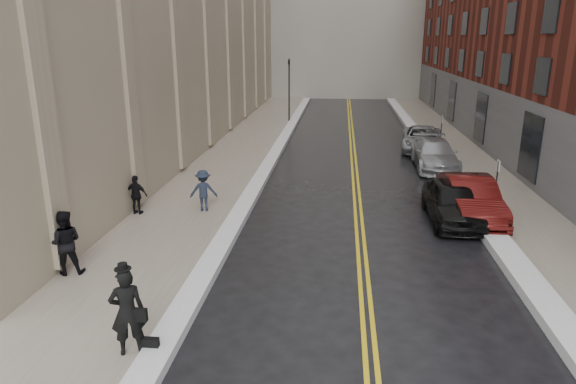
% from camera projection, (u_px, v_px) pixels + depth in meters
% --- Properties ---
extents(ground, '(160.00, 160.00, 0.00)m').
position_uv_depth(ground, '(273.00, 301.00, 13.88)').
color(ground, black).
rests_on(ground, ground).
extents(sidewalk_left, '(4.00, 64.00, 0.15)m').
position_uv_depth(sidewalk_left, '(232.00, 160.00, 29.54)').
color(sidewalk_left, gray).
rests_on(sidewalk_left, ground).
extents(sidewalk_right, '(3.00, 64.00, 0.15)m').
position_uv_depth(sidewalk_right, '(473.00, 166.00, 28.21)').
color(sidewalk_right, gray).
rests_on(sidewalk_right, ground).
extents(lane_stripe_a, '(0.12, 64.00, 0.01)m').
position_uv_depth(lane_stripe_a, '(352.00, 164.00, 28.88)').
color(lane_stripe_a, gold).
rests_on(lane_stripe_a, ground).
extents(lane_stripe_b, '(0.12, 64.00, 0.01)m').
position_uv_depth(lane_stripe_b, '(356.00, 164.00, 28.86)').
color(lane_stripe_b, gold).
rests_on(lane_stripe_b, ground).
extents(snow_ridge_left, '(0.70, 60.80, 0.26)m').
position_uv_depth(snow_ridge_left, '(271.00, 160.00, 29.30)').
color(snow_ridge_left, white).
rests_on(snow_ridge_left, ground).
extents(snow_ridge_right, '(0.85, 60.80, 0.30)m').
position_uv_depth(snow_ridge_right, '(439.00, 163.00, 28.37)').
color(snow_ridge_right, white).
rests_on(snow_ridge_right, ground).
extents(traffic_signal, '(0.18, 0.15, 5.20)m').
position_uv_depth(traffic_signal, '(289.00, 85.00, 41.81)').
color(traffic_signal, black).
rests_on(traffic_signal, ground).
extents(parking_sign_near, '(0.06, 0.35, 2.23)m').
position_uv_depth(parking_sign_near, '(496.00, 182.00, 20.33)').
color(parking_sign_near, black).
rests_on(parking_sign_near, ground).
extents(parking_sign_far, '(0.06, 0.35, 2.23)m').
position_uv_depth(parking_sign_far, '(441.00, 130.00, 31.76)').
color(parking_sign_far, black).
rests_on(parking_sign_far, ground).
extents(car_black, '(1.90, 4.67, 1.59)m').
position_uv_depth(car_black, '(453.00, 202.00, 19.68)').
color(car_black, black).
rests_on(car_black, ground).
extents(car_maroon, '(1.87, 5.03, 1.64)m').
position_uv_depth(car_maroon, '(470.00, 198.00, 19.99)').
color(car_maroon, '#450D0C').
rests_on(car_maroon, ground).
extents(car_silver_near, '(2.22, 5.32, 1.53)m').
position_uv_depth(car_silver_near, '(435.00, 154.00, 27.74)').
color(car_silver_near, '#989A9F').
rests_on(car_silver_near, ground).
extents(car_silver_far, '(3.11, 5.64, 1.49)m').
position_uv_depth(car_silver_far, '(422.00, 139.00, 32.06)').
color(car_silver_far, '#A1A4A9').
rests_on(car_silver_far, ground).
extents(pedestrian_main, '(0.87, 0.74, 2.02)m').
position_uv_depth(pedestrian_main, '(127.00, 312.00, 11.08)').
color(pedestrian_main, black).
rests_on(pedestrian_main, sidewalk_left).
extents(pedestrian_a, '(1.13, 1.00, 1.95)m').
position_uv_depth(pedestrian_a, '(65.00, 243.00, 14.91)').
color(pedestrian_a, black).
rests_on(pedestrian_a, sidewalk_left).
extents(pedestrian_b, '(1.18, 0.82, 1.67)m').
position_uv_depth(pedestrian_b, '(203.00, 191.00, 20.45)').
color(pedestrian_b, '#1B2130').
rests_on(pedestrian_b, sidewalk_left).
extents(pedestrian_c, '(0.96, 0.51, 1.56)m').
position_uv_depth(pedestrian_c, '(137.00, 195.00, 20.07)').
color(pedestrian_c, black).
rests_on(pedestrian_c, sidewalk_left).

